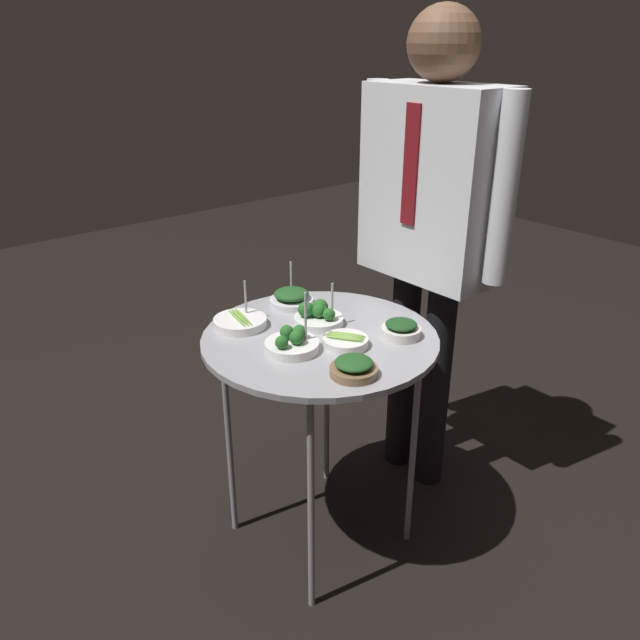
{
  "coord_description": "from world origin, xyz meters",
  "views": [
    {
      "loc": [
        1.25,
        -1.05,
        1.55
      ],
      "look_at": [
        0.0,
        0.0,
        0.8
      ],
      "focal_mm": 35.0,
      "sensor_mm": 36.0,
      "label": 1
    }
  ],
  "objects_px": {
    "bowl_asparagus_front_center": "(345,341)",
    "bowl_spinach_center": "(401,329)",
    "bowl_broccoli_far_rim": "(292,343)",
    "bowl_spinach_front_right": "(354,368)",
    "bowl_asparagus_front_left": "(240,322)",
    "serving_cart": "(320,352)",
    "bowl_broccoli_mid_left": "(318,316)",
    "waiter_figure": "(431,208)",
    "bowl_spinach_mid_right": "(291,298)"
  },
  "relations": [
    {
      "from": "bowl_asparagus_front_center",
      "to": "bowl_spinach_center",
      "type": "bearing_deg",
      "value": 70.58
    },
    {
      "from": "bowl_spinach_center",
      "to": "bowl_broccoli_far_rim",
      "type": "bearing_deg",
      "value": -114.26
    },
    {
      "from": "bowl_spinach_front_right",
      "to": "bowl_asparagus_front_left",
      "type": "relative_size",
      "value": 0.78
    },
    {
      "from": "serving_cart",
      "to": "bowl_spinach_center",
      "type": "xyz_separation_m",
      "value": [
        0.16,
        0.18,
        0.08
      ]
    },
    {
      "from": "bowl_broccoli_far_rim",
      "to": "bowl_spinach_front_right",
      "type": "distance_m",
      "value": 0.21
    },
    {
      "from": "bowl_spinach_center",
      "to": "bowl_asparagus_front_left",
      "type": "bearing_deg",
      "value": -138.59
    },
    {
      "from": "bowl_broccoli_far_rim",
      "to": "bowl_spinach_center",
      "type": "bearing_deg",
      "value": 65.74
    },
    {
      "from": "bowl_broccoli_mid_left",
      "to": "bowl_broccoli_far_rim",
      "type": "xyz_separation_m",
      "value": [
        0.09,
        -0.17,
        -0.0
      ]
    },
    {
      "from": "serving_cart",
      "to": "bowl_broccoli_mid_left",
      "type": "bearing_deg",
      "value": 143.61
    },
    {
      "from": "bowl_broccoli_mid_left",
      "to": "bowl_spinach_center",
      "type": "height_order",
      "value": "bowl_broccoli_mid_left"
    },
    {
      "from": "bowl_asparagus_front_center",
      "to": "waiter_figure",
      "type": "bearing_deg",
      "value": 105.27
    },
    {
      "from": "serving_cart",
      "to": "bowl_spinach_front_right",
      "type": "relative_size",
      "value": 6.0
    },
    {
      "from": "serving_cart",
      "to": "waiter_figure",
      "type": "relative_size",
      "value": 0.46
    },
    {
      "from": "bowl_broccoli_far_rim",
      "to": "waiter_figure",
      "type": "bearing_deg",
      "value": 95.44
    },
    {
      "from": "bowl_spinach_front_right",
      "to": "serving_cart",
      "type": "bearing_deg",
      "value": 160.39
    },
    {
      "from": "serving_cart",
      "to": "bowl_spinach_front_right",
      "type": "xyz_separation_m",
      "value": [
        0.23,
        -0.08,
        0.08
      ]
    },
    {
      "from": "serving_cart",
      "to": "bowl_spinach_mid_right",
      "type": "xyz_separation_m",
      "value": [
        -0.24,
        0.08,
        0.08
      ]
    },
    {
      "from": "bowl_asparagus_front_left",
      "to": "waiter_figure",
      "type": "bearing_deg",
      "value": 75.53
    },
    {
      "from": "bowl_spinach_front_right",
      "to": "bowl_spinach_center",
      "type": "bearing_deg",
      "value": 106.57
    },
    {
      "from": "waiter_figure",
      "to": "bowl_spinach_front_right",
      "type": "bearing_deg",
      "value": -65.37
    },
    {
      "from": "bowl_spinach_center",
      "to": "waiter_figure",
      "type": "xyz_separation_m",
      "value": [
        -0.19,
        0.33,
        0.26
      ]
    },
    {
      "from": "bowl_spinach_mid_right",
      "to": "bowl_broccoli_far_rim",
      "type": "xyz_separation_m",
      "value": [
        0.26,
        -0.2,
        -0.0
      ]
    },
    {
      "from": "bowl_spinach_front_right",
      "to": "bowl_asparagus_front_left",
      "type": "xyz_separation_m",
      "value": [
        -0.44,
        -0.06,
        -0.01
      ]
    },
    {
      "from": "bowl_broccoli_far_rim",
      "to": "bowl_broccoli_mid_left",
      "type": "bearing_deg",
      "value": 117.19
    },
    {
      "from": "serving_cart",
      "to": "bowl_asparagus_front_left",
      "type": "bearing_deg",
      "value": -145.37
    },
    {
      "from": "bowl_broccoli_far_rim",
      "to": "bowl_asparagus_front_left",
      "type": "relative_size",
      "value": 1.04
    },
    {
      "from": "bowl_asparagus_front_center",
      "to": "serving_cart",
      "type": "bearing_deg",
      "value": -173.18
    },
    {
      "from": "bowl_spinach_mid_right",
      "to": "bowl_asparagus_front_center",
      "type": "bearing_deg",
      "value": -11.32
    },
    {
      "from": "bowl_spinach_front_right",
      "to": "bowl_broccoli_far_rim",
      "type": "bearing_deg",
      "value": -170.04
    },
    {
      "from": "bowl_broccoli_far_rim",
      "to": "bowl_asparagus_front_left",
      "type": "xyz_separation_m",
      "value": [
        -0.23,
        -0.02,
        -0.01
      ]
    },
    {
      "from": "serving_cart",
      "to": "bowl_asparagus_front_center",
      "type": "bearing_deg",
      "value": 6.82
    },
    {
      "from": "serving_cart",
      "to": "bowl_asparagus_front_left",
      "type": "xyz_separation_m",
      "value": [
        -0.2,
        -0.14,
        0.07
      ]
    },
    {
      "from": "bowl_spinach_mid_right",
      "to": "bowl_spinach_front_right",
      "type": "bearing_deg",
      "value": -18.99
    },
    {
      "from": "serving_cart",
      "to": "bowl_spinach_mid_right",
      "type": "distance_m",
      "value": 0.26
    },
    {
      "from": "bowl_asparagus_front_center",
      "to": "bowl_spinach_mid_right",
      "type": "bearing_deg",
      "value": 168.68
    },
    {
      "from": "bowl_broccoli_mid_left",
      "to": "bowl_spinach_front_right",
      "type": "xyz_separation_m",
      "value": [
        0.3,
        -0.13,
        -0.01
      ]
    },
    {
      "from": "bowl_spinach_mid_right",
      "to": "bowl_asparagus_front_left",
      "type": "distance_m",
      "value": 0.22
    },
    {
      "from": "serving_cart",
      "to": "bowl_broccoli_far_rim",
      "type": "xyz_separation_m",
      "value": [
        0.02,
        -0.12,
        0.08
      ]
    },
    {
      "from": "waiter_figure",
      "to": "bowl_asparagus_front_center",
      "type": "bearing_deg",
      "value": -74.73
    },
    {
      "from": "bowl_asparagus_front_center",
      "to": "bowl_spinach_front_right",
      "type": "bearing_deg",
      "value": -34.96
    },
    {
      "from": "serving_cart",
      "to": "bowl_asparagus_front_left",
      "type": "distance_m",
      "value": 0.26
    },
    {
      "from": "bowl_asparagus_front_left",
      "to": "waiter_figure",
      "type": "xyz_separation_m",
      "value": [
        0.17,
        0.65,
        0.27
      ]
    },
    {
      "from": "bowl_asparagus_front_center",
      "to": "waiter_figure",
      "type": "height_order",
      "value": "waiter_figure"
    },
    {
      "from": "bowl_spinach_center",
      "to": "waiter_figure",
      "type": "bearing_deg",
      "value": 120.33
    },
    {
      "from": "bowl_spinach_mid_right",
      "to": "serving_cart",
      "type": "bearing_deg",
      "value": -18.37
    },
    {
      "from": "bowl_spinach_center",
      "to": "bowl_broccoli_mid_left",
      "type": "bearing_deg",
      "value": -149.47
    },
    {
      "from": "waiter_figure",
      "to": "bowl_spinach_mid_right",
      "type": "bearing_deg",
      "value": -114.89
    },
    {
      "from": "waiter_figure",
      "to": "bowl_asparagus_front_left",
      "type": "bearing_deg",
      "value": -104.47
    },
    {
      "from": "bowl_asparagus_front_center",
      "to": "bowl_spinach_front_right",
      "type": "distance_m",
      "value": 0.16
    },
    {
      "from": "bowl_broccoli_far_rim",
      "to": "serving_cart",
      "type": "bearing_deg",
      "value": 100.37
    }
  ]
}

